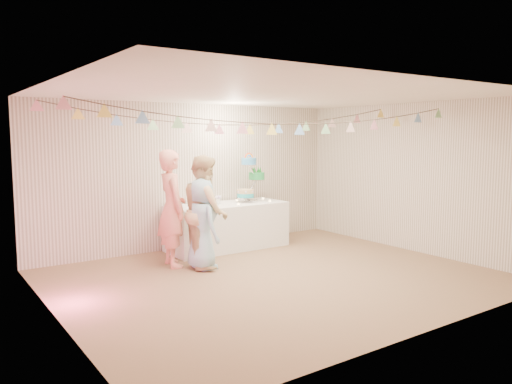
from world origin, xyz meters
TOP-DOWN VIEW (x-y plane):
  - floor at (0.00, 0.00)m, footprint 6.00×6.00m
  - ceiling at (0.00, 0.00)m, footprint 6.00×6.00m
  - back_wall at (0.00, 2.50)m, footprint 6.00×6.00m
  - front_wall at (0.00, -2.50)m, footprint 6.00×6.00m
  - left_wall at (-3.00, 0.00)m, footprint 5.00×5.00m
  - right_wall at (3.00, 0.00)m, footprint 5.00×5.00m
  - table at (0.40, 2.01)m, footprint 2.17×0.87m
  - cake_stand at (0.95, 2.06)m, footprint 0.75×0.44m
  - cake_bottom at (0.80, 2.00)m, footprint 0.31×0.31m
  - cake_middle at (1.13, 2.15)m, footprint 0.27×0.27m
  - cake_top_tier at (0.89, 2.03)m, footprint 0.25×0.25m
  - platter at (-0.05, 1.96)m, footprint 0.31×0.31m
  - posy at (0.25, 2.06)m, footprint 0.14×0.14m
  - person_adult_a at (-0.94, 1.44)m, footprint 0.52×0.72m
  - person_adult_b at (-0.53, 1.13)m, footprint 0.88×1.01m
  - person_child at (-0.64, 1.03)m, footprint 0.45×0.68m
  - bunting_back at (0.00, 1.10)m, footprint 5.60×1.10m
  - bunting_front at (0.00, -0.20)m, footprint 5.60×0.90m
  - tealight_0 at (-0.40, 1.86)m, footprint 0.04×0.04m
  - tealight_1 at (0.05, 2.19)m, footprint 0.04×0.04m
  - tealight_2 at (0.50, 1.79)m, footprint 0.04×0.04m
  - tealight_3 at (0.75, 2.23)m, footprint 0.04×0.04m
  - tealight_4 at (1.22, 1.83)m, footprint 0.04×0.04m
  - tealight_5 at (1.30, 2.16)m, footprint 0.04×0.04m

SIDE VIEW (x-z plane):
  - floor at x=0.00m, z-range 0.00..0.00m
  - table at x=0.40m, z-range 0.00..0.81m
  - person_child at x=-0.64m, z-range 0.00..1.39m
  - platter at x=-0.05m, z-range 0.75..0.77m
  - tealight_0 at x=-0.40m, z-range 0.81..0.84m
  - tealight_1 at x=0.05m, z-range 0.81..0.84m
  - tealight_2 at x=0.50m, z-range 0.81..0.84m
  - tealight_3 at x=0.75m, z-range 0.81..0.84m
  - tealight_4 at x=1.22m, z-range 0.81..0.84m
  - tealight_5 at x=1.30m, z-range 0.81..0.84m
  - posy at x=0.25m, z-range 0.75..0.91m
  - cake_bottom at x=0.80m, z-range 0.76..0.91m
  - person_adult_b at x=-0.53m, z-range 0.00..1.74m
  - person_adult_a at x=-0.94m, z-range 0.00..1.82m
  - cake_middle at x=1.13m, z-range 1.00..1.22m
  - cake_stand at x=0.95m, z-range 0.75..1.59m
  - back_wall at x=0.00m, z-range 1.30..1.30m
  - front_wall at x=0.00m, z-range 1.30..1.30m
  - left_wall at x=-3.00m, z-range 1.30..1.30m
  - right_wall at x=3.00m, z-range 1.30..1.30m
  - cake_top_tier at x=0.89m, z-range 1.28..1.47m
  - bunting_front at x=0.00m, z-range 2.14..2.50m
  - bunting_back at x=0.00m, z-range 2.15..2.55m
  - ceiling at x=0.00m, z-range 2.60..2.60m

